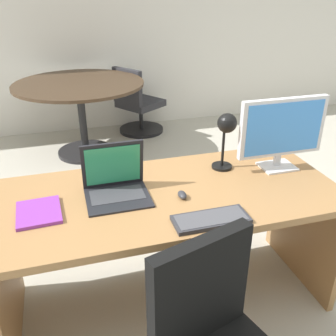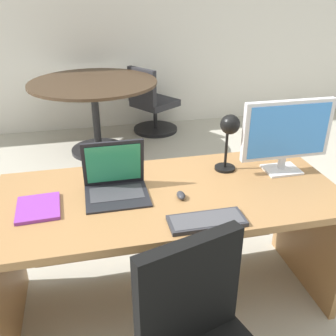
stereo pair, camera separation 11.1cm
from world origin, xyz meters
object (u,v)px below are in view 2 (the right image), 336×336
monitor (287,132)px  meeting_table (94,99)px  desk_lamp (229,132)px  desk (168,220)px  keyboard (207,221)px  mouse (181,195)px  meeting_chair_near (152,107)px  book (38,208)px  laptop (115,177)px

monitor → meeting_table: 2.49m
monitor → desk_lamp: (-0.32, 0.07, 0.01)m
desk → keyboard: size_ratio=5.09×
desk → keyboard: keyboard is taller
desk → desk_lamp: bearing=17.1°
mouse → desk_lamp: size_ratio=0.22×
meeting_chair_near → desk: bearing=-98.6°
desk → book: (-0.66, -0.07, 0.22)m
monitor → book: bearing=-174.8°
meeting_chair_near → mouse: bearing=-97.4°
desk → meeting_table: bearing=97.1°
desk_lamp → meeting_chair_near: size_ratio=0.41×
desk → laptop: bearing=174.7°
mouse → desk_lamp: desk_lamp is taller
monitor → mouse: monitor is taller
desk_lamp → book: 1.07m
book → meeting_chair_near: bearing=69.4°
mouse → laptop: bearing=154.7°
laptop → meeting_table: (-0.02, 2.28, -0.23)m
laptop → mouse: 0.35m
monitor → desk_lamp: monitor is taller
desk_lamp → meeting_table: desk_lamp is taller
mouse → meeting_chair_near: (0.38, 2.91, -0.44)m
book → meeting_chair_near: meeting_chair_near is taller
laptop → meeting_table: size_ratio=0.24×
desk → keyboard: 0.43m
keyboard → desk_lamp: desk_lamp is taller
monitor → keyboard: (-0.59, -0.41, -0.23)m
laptop → desk: bearing=-5.3°
desk_lamp → meeting_chair_near: 2.75m
laptop → keyboard: (0.38, -0.39, -0.07)m
desk_lamp → meeting_chair_near: desk_lamp is taller
desk → monitor: bearing=4.0°
monitor → meeting_table: size_ratio=0.39×
book → meeting_chair_near: 3.08m
keyboard → mouse: (-0.06, 0.24, 0.01)m
desk → book: bearing=-173.6°
mouse → meeting_table: (-0.33, 2.43, -0.16)m
monitor → meeting_table: bearing=113.4°
laptop → book: 0.40m
keyboard → meeting_chair_near: meeting_chair_near is taller
keyboard → book: bearing=159.3°
desk → meeting_table: (-0.29, 2.31, 0.06)m
desk → meeting_table: size_ratio=1.33×
laptop → book: (-0.38, -0.10, -0.07)m
desk → meeting_table: 2.33m
desk → meeting_chair_near: size_ratio=2.16×
desk → monitor: size_ratio=3.44×
monitor → meeting_chair_near: (-0.27, 2.74, -0.67)m
monitor → book: (-1.35, -0.12, -0.23)m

